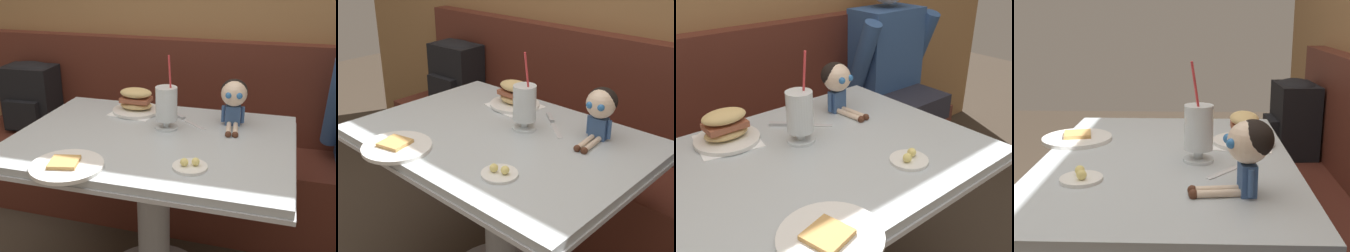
# 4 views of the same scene
# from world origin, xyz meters

# --- Properties ---
(booth_bench) EXTENTS (2.60, 0.48, 1.00)m
(booth_bench) POSITION_xyz_m (0.00, 0.81, 0.33)
(booth_bench) COLOR #512319
(booth_bench) RESTS_ON ground
(diner_table) EXTENTS (1.11, 0.81, 0.74)m
(diner_table) POSITION_xyz_m (0.00, 0.18, 0.54)
(diner_table) COLOR #B2BCC1
(diner_table) RESTS_ON ground
(toast_plate) EXTENTS (0.25, 0.25, 0.03)m
(toast_plate) POSITION_xyz_m (-0.19, -0.16, 0.75)
(toast_plate) COLOR white
(toast_plate) RESTS_ON diner_table
(milkshake_glass) EXTENTS (0.10, 0.10, 0.32)m
(milkshake_glass) POSITION_xyz_m (0.03, 0.28, 0.84)
(milkshake_glass) COLOR silver
(milkshake_glass) RESTS_ON diner_table
(sandwich_plate) EXTENTS (0.23, 0.23, 0.12)m
(sandwich_plate) POSITION_xyz_m (-0.17, 0.44, 0.79)
(sandwich_plate) COLOR white
(sandwich_plate) RESTS_ON diner_table
(butter_saucer) EXTENTS (0.12, 0.12, 0.04)m
(butter_saucer) POSITION_xyz_m (0.21, -0.04, 0.75)
(butter_saucer) COLOR white
(butter_saucer) RESTS_ON diner_table
(butter_knife) EXTENTS (0.19, 0.17, 0.01)m
(butter_knife) POSITION_xyz_m (0.06, 0.41, 0.74)
(butter_knife) COLOR silver
(butter_knife) RESTS_ON diner_table
(seated_doll) EXTENTS (0.12, 0.22, 0.20)m
(seated_doll) POSITION_xyz_m (0.29, 0.41, 0.87)
(seated_doll) COLOR #385689
(seated_doll) RESTS_ON diner_table
(backpack) EXTENTS (0.31, 0.26, 0.41)m
(backpack) POSITION_xyz_m (-0.96, 0.78, 0.66)
(backpack) COLOR black
(backpack) RESTS_ON booth_bench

